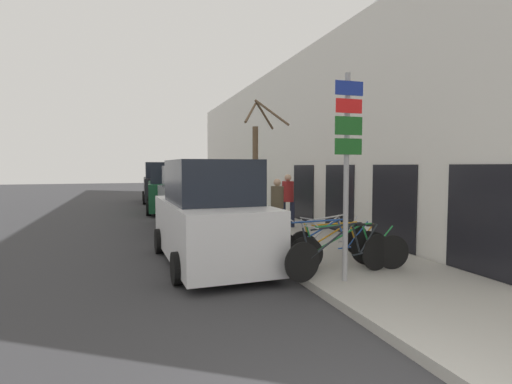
{
  "coord_description": "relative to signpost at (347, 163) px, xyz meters",
  "views": [
    {
      "loc": [
        -2.04,
        -2.39,
        2.2
      ],
      "look_at": [
        0.55,
        5.63,
        1.65
      ],
      "focal_mm": 28.0,
      "sensor_mm": 36.0,
      "label": 1
    }
  ],
  "objects": [
    {
      "name": "bicycle_1",
      "position": [
        0.45,
        0.62,
        -1.7
      ],
      "size": [
        2.37,
        0.64,
        0.94
      ],
      "rotation": [
        0.0,
        0.0,
        1.36
      ],
      "color": "black",
      "rests_on": "sidewalk_curb"
    },
    {
      "name": "parked_car_0",
      "position": [
        -1.93,
        2.6,
        -1.21
      ],
      "size": [
        2.24,
        4.69,
        2.33
      ],
      "rotation": [
        0.0,
        0.0,
        0.04
      ],
      "color": "silver",
      "rests_on": "ground"
    },
    {
      "name": "pedestrian_near",
      "position": [
        0.47,
        4.65,
        -1.14
      ],
      "size": [
        0.44,
        0.37,
        1.68
      ],
      "rotation": [
        0.0,
        0.0,
        0.03
      ],
      "color": "#1E2338",
      "rests_on": "sidewalk_curb"
    },
    {
      "name": "pedestrian_far",
      "position": [
        1.41,
        6.12,
        -1.08
      ],
      "size": [
        0.45,
        0.39,
        1.77
      ],
      "rotation": [
        0.0,
        0.0,
        2.86
      ],
      "color": "#1E2338",
      "rests_on": "sidewalk_curb"
    },
    {
      "name": "building_facade",
      "position": [
        2.72,
        10.15,
        0.97
      ],
      "size": [
        0.23,
        32.0,
        6.5
      ],
      "color": "silver",
      "rests_on": "ground"
    },
    {
      "name": "ground_plane",
      "position": [
        -1.63,
        7.41,
        -2.25
      ],
      "size": [
        80.0,
        80.0,
        0.0
      ],
      "primitive_type": "plane",
      "color": "#333335"
    },
    {
      "name": "sidewalk_curb",
      "position": [
        0.97,
        10.21,
        -2.18
      ],
      "size": [
        3.2,
        32.0,
        0.15
      ],
      "color": "#9E9B93",
      "rests_on": "ground"
    },
    {
      "name": "bicycle_0",
      "position": [
        0.09,
        0.29,
        -1.69
      ],
      "size": [
        2.43,
        0.55,
        0.99
      ],
      "rotation": [
        0.0,
        0.0,
        1.74
      ],
      "color": "black",
      "rests_on": "sidewalk_curb"
    },
    {
      "name": "bicycle_4",
      "position": [
        0.55,
        1.57,
        -1.69
      ],
      "size": [
        2.32,
        0.79,
        0.97
      ],
      "rotation": [
        0.0,
        0.0,
        1.87
      ],
      "color": "black",
      "rests_on": "sidewalk_curb"
    },
    {
      "name": "parked_car_1",
      "position": [
        -1.69,
        7.8,
        -1.24
      ],
      "size": [
        2.0,
        4.52,
        2.21
      ],
      "rotation": [
        0.0,
        0.0,
        -0.01
      ],
      "color": "#51565B",
      "rests_on": "ground"
    },
    {
      "name": "parked_car_3",
      "position": [
        -1.82,
        18.61,
        -1.17
      ],
      "size": [
        2.12,
        4.28,
        2.41
      ],
      "rotation": [
        0.0,
        0.0,
        -0.03
      ],
      "color": "black",
      "rests_on": "ground"
    },
    {
      "name": "bicycle_3",
      "position": [
        0.61,
        1.29,
        -1.73
      ],
      "size": [
        2.17,
        0.46,
        0.87
      ],
      "rotation": [
        0.0,
        0.0,
        1.44
      ],
      "color": "black",
      "rests_on": "sidewalk_curb"
    },
    {
      "name": "signpost",
      "position": [
        0.0,
        0.0,
        0.0
      ],
      "size": [
        0.54,
        0.11,
        3.66
      ],
      "color": "#939399",
      "rests_on": "sidewalk_curb"
    },
    {
      "name": "parked_car_2",
      "position": [
        -1.87,
        13.23,
        -1.24
      ],
      "size": [
        2.14,
        4.72,
        2.21
      ],
      "rotation": [
        0.0,
        0.0,
        -0.05
      ],
      "color": "#144728",
      "rests_on": "ground"
    },
    {
      "name": "bicycle_2",
      "position": [
        0.15,
        1.05,
        -1.69
      ],
      "size": [
        2.45,
        0.63,
        0.98
      ],
      "rotation": [
        0.0,
        0.0,
        1.37
      ],
      "color": "black",
      "rests_on": "sidewalk_curb"
    },
    {
      "name": "street_tree",
      "position": [
        -0.08,
        4.9,
        -0.2
      ],
      "size": [
        1.45,
        1.6,
        3.97
      ],
      "color": "brown",
      "rests_on": "sidewalk_curb"
    }
  ]
}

